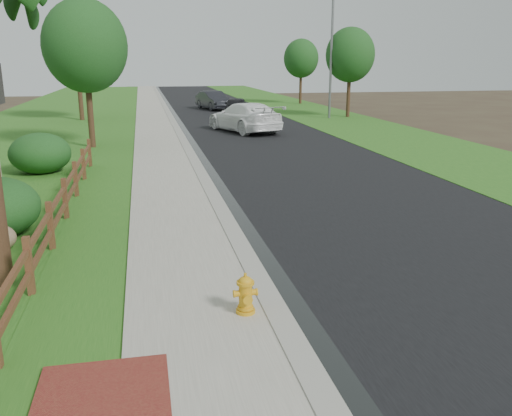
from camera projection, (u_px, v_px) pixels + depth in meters
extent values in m
plane|color=#3A2B20|center=(269.00, 357.00, 7.53)|extent=(120.00, 120.00, 0.00)
cube|color=black|center=(224.00, 114.00, 41.47)|extent=(8.00, 90.00, 0.02)
cube|color=#99968B|center=(169.00, 114.00, 40.63)|extent=(0.40, 90.00, 0.12)
cube|color=black|center=(174.00, 115.00, 40.71)|extent=(0.50, 90.00, 0.00)
cube|color=gray|center=(151.00, 115.00, 40.38)|extent=(2.20, 90.00, 0.10)
cube|color=#245919|center=(125.00, 115.00, 40.01)|extent=(1.60, 90.00, 0.06)
cube|color=#245919|center=(51.00, 117.00, 38.99)|extent=(9.00, 90.00, 0.04)
cube|color=#245919|center=(310.00, 112.00, 42.83)|extent=(6.00, 90.00, 0.04)
cube|color=#432816|center=(29.00, 267.00, 9.32)|extent=(0.12, 0.12, 1.10)
cube|color=#432816|center=(51.00, 227.00, 11.58)|extent=(0.12, 0.12, 1.10)
cube|color=#432816|center=(65.00, 199.00, 13.85)|extent=(0.12, 0.12, 1.10)
cube|color=#432816|center=(76.00, 180.00, 16.11)|extent=(0.12, 0.12, 1.10)
cube|color=#432816|center=(83.00, 165.00, 18.38)|extent=(0.12, 0.12, 1.10)
cube|color=#432816|center=(90.00, 153.00, 20.65)|extent=(0.12, 0.12, 1.10)
cube|color=#432816|center=(15.00, 302.00, 8.21)|extent=(0.08, 2.35, 0.10)
cube|color=#432816|center=(11.00, 277.00, 8.10)|extent=(0.08, 2.35, 0.10)
cube|color=#432816|center=(42.00, 250.00, 10.48)|extent=(0.08, 2.35, 0.10)
cube|color=#432816|center=(39.00, 230.00, 10.37)|extent=(0.08, 2.35, 0.10)
cube|color=#432816|center=(59.00, 216.00, 12.74)|extent=(0.08, 2.35, 0.10)
cube|color=#432816|center=(57.00, 199.00, 12.64)|extent=(0.08, 2.35, 0.10)
cube|color=#432816|center=(71.00, 192.00, 15.01)|extent=(0.08, 2.35, 0.10)
cube|color=#432816|center=(70.00, 178.00, 14.90)|extent=(0.08, 2.35, 0.10)
cube|color=#432816|center=(80.00, 175.00, 17.27)|extent=(0.08, 2.35, 0.10)
cube|color=#432816|center=(79.00, 163.00, 17.17)|extent=(0.08, 2.35, 0.10)
cube|color=#432816|center=(87.00, 162.00, 19.54)|extent=(0.08, 2.35, 0.10)
cube|color=#432816|center=(86.00, 151.00, 19.43)|extent=(0.08, 2.35, 0.10)
cylinder|color=gold|center=(246.00, 311.00, 8.64)|extent=(0.31, 0.31, 0.05)
cylinder|color=gold|center=(245.00, 297.00, 8.58)|extent=(0.21, 0.21, 0.47)
cylinder|color=gold|center=(246.00, 307.00, 8.63)|extent=(0.26, 0.26, 0.05)
cylinder|color=gold|center=(245.00, 283.00, 8.51)|extent=(0.28, 0.28, 0.05)
ellipsoid|color=gold|center=(245.00, 282.00, 8.51)|extent=(0.23, 0.23, 0.17)
cylinder|color=gold|center=(245.00, 275.00, 8.48)|extent=(0.05, 0.05, 0.06)
cylinder|color=gold|center=(247.00, 299.00, 8.44)|extent=(0.14, 0.11, 0.14)
cylinder|color=gold|center=(236.00, 294.00, 8.53)|extent=(0.12, 0.11, 0.11)
cylinder|color=gold|center=(255.00, 292.00, 8.59)|extent=(0.12, 0.11, 0.11)
imported|color=white|center=(244.00, 117.00, 30.89)|extent=(4.03, 6.10, 1.64)
imported|color=black|center=(236.00, 107.00, 38.93)|extent=(2.53, 4.47, 1.44)
imported|color=black|center=(213.00, 100.00, 44.71)|extent=(2.65, 4.75, 1.48)
cylinder|color=slate|center=(331.00, 58.00, 37.00)|extent=(0.17, 0.17, 8.28)
ellipsoid|color=#194317|center=(40.00, 153.00, 19.52)|extent=(2.43, 2.43, 1.48)
cylinder|color=#372216|center=(90.00, 104.00, 24.90)|extent=(0.28, 0.28, 4.02)
ellipsoid|color=#194317|center=(85.00, 46.00, 24.22)|extent=(3.76, 3.76, 4.14)
cylinder|color=#372216|center=(80.00, 87.00, 36.33)|extent=(0.30, 0.30, 4.43)
ellipsoid|color=#194317|center=(76.00, 43.00, 35.58)|extent=(4.08, 4.08, 4.49)
cylinder|color=#372216|center=(349.00, 90.00, 38.44)|extent=(0.26, 0.26, 3.79)
ellipsoid|color=#194317|center=(350.00, 55.00, 37.79)|extent=(3.43, 3.43, 3.77)
cylinder|color=#372216|center=(301.00, 84.00, 50.23)|extent=(0.25, 0.25, 3.61)
ellipsoid|color=#194317|center=(301.00, 58.00, 49.62)|extent=(3.19, 3.19, 3.50)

